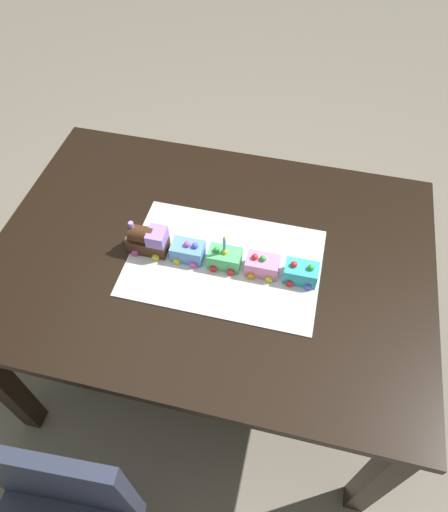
% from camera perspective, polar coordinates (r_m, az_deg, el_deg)
% --- Properties ---
extents(ground_plane, '(8.00, 8.00, 0.00)m').
position_cam_1_polar(ground_plane, '(2.11, -1.17, -12.09)').
color(ground_plane, gray).
extents(dining_table, '(1.40, 1.00, 0.74)m').
position_cam_1_polar(dining_table, '(1.56, -1.55, -2.06)').
color(dining_table, black).
rests_on(dining_table, ground).
extents(cake_board, '(0.60, 0.40, 0.00)m').
position_cam_1_polar(cake_board, '(1.45, -0.00, -0.77)').
color(cake_board, silver).
rests_on(cake_board, dining_table).
extents(cake_locomotive, '(0.14, 0.08, 0.12)m').
position_cam_1_polar(cake_locomotive, '(1.47, -9.36, 1.97)').
color(cake_locomotive, '#472816').
rests_on(cake_locomotive, cake_board).
extents(cake_car_gondola_sky_blue, '(0.10, 0.08, 0.07)m').
position_cam_1_polar(cake_car_gondola_sky_blue, '(1.45, -4.45, 0.61)').
color(cake_car_gondola_sky_blue, '#669EEA').
rests_on(cake_car_gondola_sky_blue, cake_board).
extents(cake_car_caboose_mint_green, '(0.10, 0.08, 0.07)m').
position_cam_1_polar(cake_car_caboose_mint_green, '(1.42, 0.06, -0.25)').
color(cake_car_caboose_mint_green, '#59CC7A').
rests_on(cake_car_caboose_mint_green, cake_board).
extents(cake_car_tanker_bubblegum, '(0.10, 0.08, 0.07)m').
position_cam_1_polar(cake_car_tanker_bubblegum, '(1.41, 4.72, -1.13)').
color(cake_car_tanker_bubblegum, pink).
rests_on(cake_car_tanker_bubblegum, cake_board).
extents(cake_car_hopper_turquoise, '(0.10, 0.08, 0.07)m').
position_cam_1_polar(cake_car_hopper_turquoise, '(1.41, 9.45, -2.02)').
color(cake_car_hopper_turquoise, '#38B7C6').
rests_on(cake_car_hopper_turquoise, cake_board).
extents(birthday_candle, '(0.01, 0.01, 0.06)m').
position_cam_1_polar(birthday_candle, '(1.37, 0.04, 1.62)').
color(birthday_candle, '#4CA5E5').
rests_on(birthday_candle, cake_car_caboose_mint_green).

